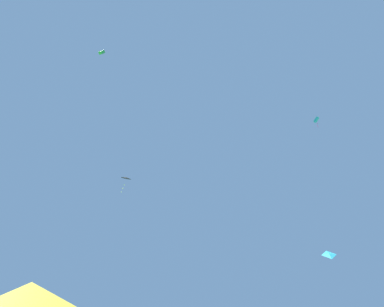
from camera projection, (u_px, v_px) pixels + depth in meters
canopy_tent_yellow at (27, 301)px, 10.24m from camera, size 3.56×3.56×3.80m
kite_cyan_box at (316, 120)px, 35.39m from camera, size 0.68×0.54×1.53m
kite_cyan_diamond at (329, 254)px, 31.51m from camera, size 1.17×1.36×1.02m
kite_green_box at (102, 52)px, 30.24m from camera, size 0.44×0.67×0.77m
kite_black_delta at (126, 178)px, 21.08m from camera, size 0.94×0.93×1.29m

